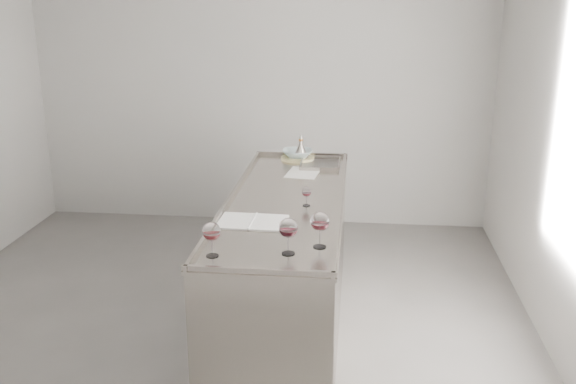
# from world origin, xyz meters

# --- Properties ---
(room_shell) EXTENTS (4.54, 5.04, 2.84)m
(room_shell) POSITION_xyz_m (0.00, 0.00, 1.40)
(room_shell) COLOR #53504E
(room_shell) RESTS_ON ground
(counter) EXTENTS (0.77, 2.42, 0.97)m
(counter) POSITION_xyz_m (0.50, 0.30, 0.47)
(counter) COLOR gray
(counter) RESTS_ON ground
(wine_glass_left) EXTENTS (0.10, 0.10, 0.19)m
(wine_glass_left) POSITION_xyz_m (0.23, -0.69, 1.07)
(wine_glass_left) COLOR white
(wine_glass_left) RESTS_ON counter
(wine_glass_middle) EXTENTS (0.10, 0.10, 0.20)m
(wine_glass_middle) POSITION_xyz_m (0.62, -0.62, 1.08)
(wine_glass_middle) COLOR white
(wine_glass_middle) RESTS_ON counter
(wine_glass_right) EXTENTS (0.10, 0.10, 0.20)m
(wine_glass_right) POSITION_xyz_m (0.77, -0.51, 1.08)
(wine_glass_right) COLOR white
(wine_glass_right) RESTS_ON counter
(wine_glass_small) EXTENTS (0.06, 0.06, 0.13)m
(wine_glass_small) POSITION_xyz_m (0.65, 0.19, 1.03)
(wine_glass_small) COLOR white
(wine_glass_small) RESTS_ON counter
(notebook) EXTENTS (0.41, 0.29, 0.02)m
(notebook) POSITION_xyz_m (0.35, -0.17, 0.95)
(notebook) COLOR white
(notebook) RESTS_ON counter
(loose_paper_top) EXTENTS (0.27, 0.36, 0.00)m
(loose_paper_top) POSITION_xyz_m (0.56, 0.97, 0.94)
(loose_paper_top) COLOR silver
(loose_paper_top) RESTS_ON counter
(trivet) EXTENTS (0.35, 0.35, 0.02)m
(trivet) POSITION_xyz_m (0.48, 1.38, 0.95)
(trivet) COLOR #C3B77E
(trivet) RESTS_ON counter
(ceramic_bowl) EXTENTS (0.27, 0.27, 0.06)m
(ceramic_bowl) POSITION_xyz_m (0.48, 1.38, 0.99)
(ceramic_bowl) COLOR #94A7AD
(ceramic_bowl) RESTS_ON trivet
(wine_funnel) EXTENTS (0.15, 0.15, 0.21)m
(wine_funnel) POSITION_xyz_m (0.50, 1.38, 1.01)
(wine_funnel) COLOR #A39A91
(wine_funnel) RESTS_ON counter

